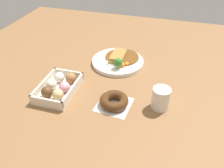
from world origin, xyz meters
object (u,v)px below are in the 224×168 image
object	(u,v)px
curry_plate	(119,61)
donut_box	(59,87)
coffee_mug	(161,98)
chocolate_ring_donut	(114,101)

from	to	relation	value
curry_plate	donut_box	bearing A→B (deg)	148.30
curry_plate	coffee_mug	bearing A→B (deg)	-138.76
chocolate_ring_donut	coffee_mug	world-z (taller)	coffee_mug
donut_box	chocolate_ring_donut	size ratio (longest dim) A/B	1.51
curry_plate	chocolate_ring_donut	distance (m)	0.30
curry_plate	chocolate_ring_donut	world-z (taller)	curry_plate
coffee_mug	chocolate_ring_donut	bearing A→B (deg)	101.59
curry_plate	chocolate_ring_donut	xyz separation A→B (m)	(-0.29, -0.06, 0.00)
curry_plate	chocolate_ring_donut	size ratio (longest dim) A/B	1.83
curry_plate	donut_box	world-z (taller)	curry_plate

